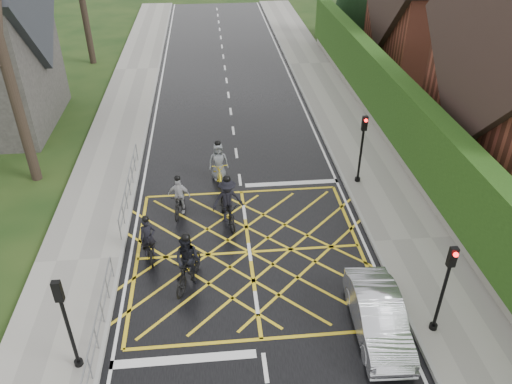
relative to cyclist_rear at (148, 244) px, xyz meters
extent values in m
plane|color=black|center=(3.55, -0.15, -0.55)|extent=(120.00, 120.00, 0.00)
cube|color=black|center=(3.55, -0.15, -0.54)|extent=(9.00, 80.00, 0.01)
cube|color=gray|center=(9.55, -0.15, -0.47)|extent=(3.00, 80.00, 0.15)
cube|color=gray|center=(-2.45, -0.15, -0.47)|extent=(3.00, 80.00, 0.15)
cube|color=slate|center=(11.30, 5.85, -0.20)|extent=(0.50, 38.00, 0.70)
cube|color=#17360E|center=(11.30, 5.85, 1.55)|extent=(0.90, 38.00, 2.80)
cube|color=brown|center=(18.30, 17.85, 2.45)|extent=(9.00, 8.00, 6.00)
cylinder|color=black|center=(14.30, 25.85, 0.05)|extent=(0.50, 0.50, 1.20)
cylinder|color=black|center=(-5.45, 5.85, 4.95)|extent=(0.44, 0.44, 11.00)
cylinder|color=slate|center=(-1.10, -3.65, 0.45)|extent=(0.05, 5.00, 0.05)
cylinder|color=slate|center=(-1.10, -3.65, 0.00)|extent=(0.04, 5.00, 0.04)
cylinder|color=slate|center=(-1.10, -1.15, -0.05)|extent=(0.04, 0.04, 1.00)
cylinder|color=slate|center=(-1.10, 3.85, 0.45)|extent=(0.05, 6.00, 0.05)
cylinder|color=slate|center=(-1.10, 3.85, 0.00)|extent=(0.04, 6.00, 0.04)
cylinder|color=slate|center=(-1.10, 0.85, -0.05)|extent=(0.04, 0.04, 1.00)
cylinder|color=slate|center=(-1.10, 6.85, -0.05)|extent=(0.04, 0.04, 1.00)
cylinder|color=black|center=(8.65, 4.05, 0.95)|extent=(0.10, 0.10, 3.00)
cylinder|color=black|center=(8.65, 4.05, -0.40)|extent=(0.24, 0.24, 0.30)
cube|color=black|center=(8.65, 4.05, 2.35)|extent=(0.22, 0.16, 0.62)
sphere|color=#FF0C0C|center=(8.65, 3.93, 2.53)|extent=(0.14, 0.14, 0.14)
cylinder|color=black|center=(8.65, -4.35, 0.95)|extent=(0.10, 0.10, 3.00)
cylinder|color=black|center=(8.65, -4.35, -0.40)|extent=(0.24, 0.24, 0.30)
cube|color=black|center=(8.65, -4.35, 2.35)|extent=(0.22, 0.16, 0.62)
sphere|color=#FF0C0C|center=(8.65, -4.47, 2.53)|extent=(0.14, 0.14, 0.14)
cylinder|color=black|center=(-1.55, -4.65, 0.95)|extent=(0.10, 0.10, 3.00)
cylinder|color=black|center=(-1.55, -4.65, -0.40)|extent=(0.24, 0.24, 0.30)
cube|color=black|center=(-1.55, -4.65, 2.35)|extent=(0.22, 0.16, 0.62)
sphere|color=#FF0C0C|center=(-1.55, -4.53, 2.53)|extent=(0.14, 0.14, 0.14)
imported|color=black|center=(0.00, -0.03, -0.09)|extent=(0.99, 1.82, 0.91)
imported|color=black|center=(0.00, 0.07, 0.23)|extent=(0.63, 0.49, 1.54)
sphere|color=black|center=(0.00, 0.07, 1.02)|extent=(0.24, 0.24, 0.24)
imported|color=black|center=(1.43, -1.58, 0.06)|extent=(1.27, 2.07, 1.21)
imported|color=black|center=(1.43, -1.48, 0.38)|extent=(1.09, 0.98, 1.84)
sphere|color=black|center=(1.43, -1.48, 1.32)|extent=(0.29, 0.29, 0.29)
imported|color=black|center=(2.89, 1.79, 0.00)|extent=(1.14, 2.20, 1.10)
imported|color=black|center=(2.89, 1.89, 0.39)|extent=(1.32, 0.93, 1.86)
sphere|color=black|center=(2.89, 1.89, 1.34)|extent=(0.29, 0.29, 0.29)
imported|color=black|center=(1.00, 2.55, -0.04)|extent=(0.78, 1.75, 1.01)
imported|color=#ADADB1|center=(1.00, 2.65, 0.23)|extent=(0.96, 0.54, 1.55)
sphere|color=black|center=(1.00, 2.65, 1.03)|extent=(0.24, 0.24, 0.24)
imported|color=gold|center=(2.65, 4.98, -0.04)|extent=(0.81, 1.98, 1.02)
imported|color=slate|center=(2.65, 5.08, 0.32)|extent=(0.88, 0.61, 1.73)
sphere|color=black|center=(2.65, 5.08, 1.21)|extent=(0.27, 0.27, 0.27)
imported|color=silver|center=(6.99, -4.17, 0.08)|extent=(1.50, 3.85, 1.25)
camera|label=1|loc=(2.43, -14.02, 11.04)|focal=35.00mm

